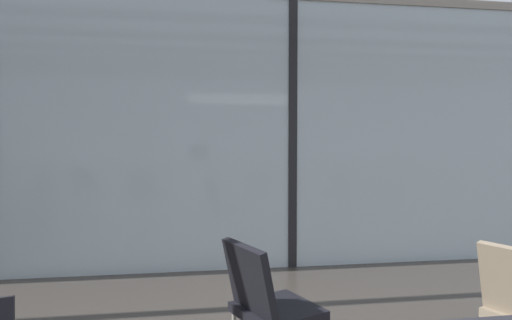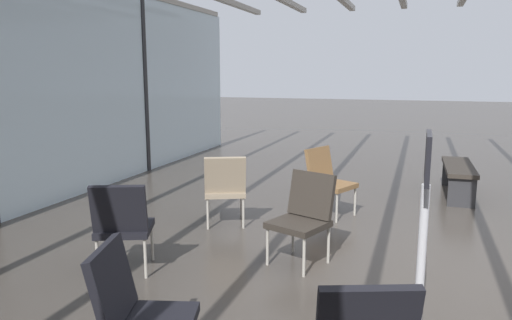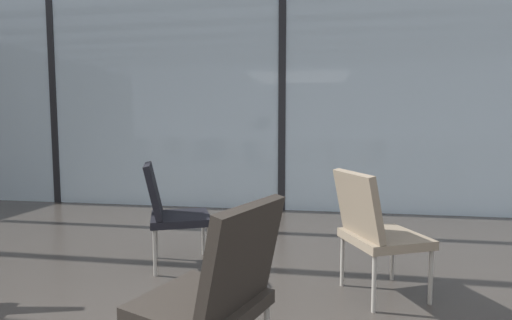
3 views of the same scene
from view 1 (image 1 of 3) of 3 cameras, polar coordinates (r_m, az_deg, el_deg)
name	(u,v)px [view 1 (image 1 of 3)]	position (r m, az deg, el deg)	size (l,w,h in m)	color
glass_curtain_wall	(292,135)	(5.17, 4.77, 3.31)	(14.00, 0.08, 3.17)	silver
window_mullion_1	(292,135)	(5.17, 4.77, 3.31)	(0.10, 0.12, 3.17)	black
parked_airplane	(216,106)	(9.45, -5.30, 7.20)	(14.54, 4.59, 4.59)	silver
lounge_chair_4	(266,299)	(2.90, 1.34, -17.96)	(0.67, 0.65, 0.87)	black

